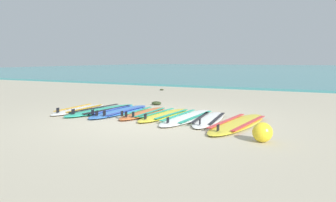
{
  "coord_description": "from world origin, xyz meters",
  "views": [
    {
      "loc": [
        3.34,
        -5.95,
        1.27
      ],
      "look_at": [
        -0.28,
        1.27,
        0.25
      ],
      "focal_mm": 35.28,
      "sensor_mm": 36.0,
      "label": 1
    }
  ],
  "objects_px": {
    "surfboard_5": "(187,117)",
    "surfboard_7": "(238,123)",
    "surfboard_0": "(79,109)",
    "beach_ball": "(262,132)",
    "surfboard_4": "(165,115)",
    "surfboard_1": "(102,110)",
    "surfboard_2": "(120,111)",
    "surfboard_3": "(144,113)",
    "surfboard_6": "(209,119)"
  },
  "relations": [
    {
      "from": "surfboard_6",
      "to": "surfboard_2",
      "type": "bearing_deg",
      "value": 178.68
    },
    {
      "from": "surfboard_2",
      "to": "surfboard_3",
      "type": "relative_size",
      "value": 1.13
    },
    {
      "from": "surfboard_5",
      "to": "surfboard_7",
      "type": "relative_size",
      "value": 0.92
    },
    {
      "from": "surfboard_5",
      "to": "surfboard_7",
      "type": "bearing_deg",
      "value": -9.16
    },
    {
      "from": "surfboard_6",
      "to": "surfboard_3",
      "type": "bearing_deg",
      "value": 176.79
    },
    {
      "from": "surfboard_5",
      "to": "surfboard_3",
      "type": "bearing_deg",
      "value": 176.56
    },
    {
      "from": "surfboard_6",
      "to": "beach_ball",
      "type": "bearing_deg",
      "value": -44.12
    },
    {
      "from": "surfboard_2",
      "to": "beach_ball",
      "type": "relative_size",
      "value": 7.29
    },
    {
      "from": "surfboard_2",
      "to": "beach_ball",
      "type": "bearing_deg",
      "value": -20.49
    },
    {
      "from": "surfboard_0",
      "to": "surfboard_2",
      "type": "height_order",
      "value": "same"
    },
    {
      "from": "beach_ball",
      "to": "surfboard_3",
      "type": "bearing_deg",
      "value": 154.93
    },
    {
      "from": "surfboard_3",
      "to": "beach_ball",
      "type": "xyz_separation_m",
      "value": [
        2.95,
        -1.38,
        0.12
      ]
    },
    {
      "from": "surfboard_1",
      "to": "surfboard_5",
      "type": "bearing_deg",
      "value": 0.01
    },
    {
      "from": "surfboard_4",
      "to": "surfboard_6",
      "type": "relative_size",
      "value": 1.03
    },
    {
      "from": "surfboard_0",
      "to": "surfboard_6",
      "type": "relative_size",
      "value": 1.0
    },
    {
      "from": "surfboard_5",
      "to": "surfboard_6",
      "type": "height_order",
      "value": "same"
    },
    {
      "from": "surfboard_1",
      "to": "surfboard_2",
      "type": "height_order",
      "value": "same"
    },
    {
      "from": "surfboard_4",
      "to": "surfboard_7",
      "type": "bearing_deg",
      "value": -8.34
    },
    {
      "from": "surfboard_4",
      "to": "beach_ball",
      "type": "bearing_deg",
      "value": -29.9
    },
    {
      "from": "surfboard_6",
      "to": "surfboard_0",
      "type": "bearing_deg",
      "value": -177.79
    },
    {
      "from": "surfboard_0",
      "to": "beach_ball",
      "type": "distance_m",
      "value": 4.82
    },
    {
      "from": "surfboard_3",
      "to": "surfboard_7",
      "type": "bearing_deg",
      "value": -6.34
    },
    {
      "from": "surfboard_5",
      "to": "beach_ball",
      "type": "relative_size",
      "value": 7.46
    },
    {
      "from": "surfboard_4",
      "to": "surfboard_1",
      "type": "bearing_deg",
      "value": -177.68
    },
    {
      "from": "surfboard_7",
      "to": "surfboard_6",
      "type": "bearing_deg",
      "value": 166.14
    },
    {
      "from": "surfboard_1",
      "to": "surfboard_0",
      "type": "bearing_deg",
      "value": -165.37
    },
    {
      "from": "surfboard_3",
      "to": "surfboard_7",
      "type": "relative_size",
      "value": 0.79
    },
    {
      "from": "surfboard_5",
      "to": "surfboard_6",
      "type": "relative_size",
      "value": 1.16
    },
    {
      "from": "surfboard_2",
      "to": "surfboard_3",
      "type": "bearing_deg",
      "value": 3.47
    },
    {
      "from": "surfboard_7",
      "to": "beach_ball",
      "type": "relative_size",
      "value": 8.15
    },
    {
      "from": "surfboard_1",
      "to": "surfboard_4",
      "type": "distance_m",
      "value": 1.7
    },
    {
      "from": "surfboard_1",
      "to": "surfboard_7",
      "type": "bearing_deg",
      "value": -3.08
    },
    {
      "from": "surfboard_4",
      "to": "surfboard_7",
      "type": "relative_size",
      "value": 0.82
    },
    {
      "from": "surfboard_2",
      "to": "surfboard_7",
      "type": "relative_size",
      "value": 0.9
    },
    {
      "from": "beach_ball",
      "to": "surfboard_5",
      "type": "bearing_deg",
      "value": 144.21
    },
    {
      "from": "surfboard_0",
      "to": "surfboard_3",
      "type": "xyz_separation_m",
      "value": [
        1.73,
        0.22,
        0.0
      ]
    },
    {
      "from": "surfboard_2",
      "to": "surfboard_6",
      "type": "xyz_separation_m",
      "value": [
        2.26,
        -0.05,
        -0.0
      ]
    },
    {
      "from": "surfboard_1",
      "to": "surfboard_3",
      "type": "height_order",
      "value": "same"
    },
    {
      "from": "surfboard_2",
      "to": "surfboard_4",
      "type": "distance_m",
      "value": 1.19
    },
    {
      "from": "surfboard_4",
      "to": "surfboard_5",
      "type": "height_order",
      "value": "same"
    },
    {
      "from": "surfboard_0",
      "to": "surfboard_6",
      "type": "bearing_deg",
      "value": 2.21
    },
    {
      "from": "surfboard_2",
      "to": "surfboard_4",
      "type": "relative_size",
      "value": 1.09
    },
    {
      "from": "surfboard_7",
      "to": "beach_ball",
      "type": "distance_m",
      "value": 1.32
    },
    {
      "from": "surfboard_1",
      "to": "surfboard_3",
      "type": "distance_m",
      "value": 1.15
    },
    {
      "from": "surfboard_2",
      "to": "beach_ball",
      "type": "xyz_separation_m",
      "value": [
        3.59,
        -1.34,
        0.12
      ]
    },
    {
      "from": "surfboard_3",
      "to": "surfboard_4",
      "type": "relative_size",
      "value": 0.97
    },
    {
      "from": "beach_ball",
      "to": "surfboard_0",
      "type": "bearing_deg",
      "value": 166.08
    },
    {
      "from": "surfboard_7",
      "to": "surfboard_4",
      "type": "bearing_deg",
      "value": 171.66
    },
    {
      "from": "surfboard_7",
      "to": "beach_ball",
      "type": "height_order",
      "value": "beach_ball"
    },
    {
      "from": "surfboard_3",
      "to": "beach_ball",
      "type": "height_order",
      "value": "beach_ball"
    }
  ]
}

